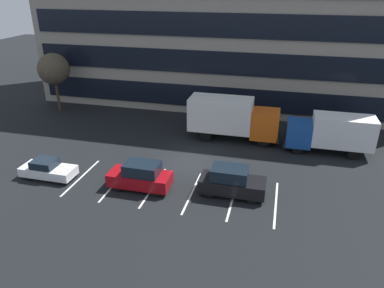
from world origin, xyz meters
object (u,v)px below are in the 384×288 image
box_truck_orange (232,117)px  box_truck_blue (331,132)px  sedan_white (48,169)px  suv_maroon (141,176)px  suv_black (232,182)px  bare_tree (54,69)px

box_truck_orange → box_truck_blue: box_truck_orange is taller
box_truck_orange → sedan_white: bearing=-139.1°
suv_maroon → box_truck_orange: bearing=64.5°
suv_black → sedan_white: bearing=-175.6°
box_truck_blue → suv_maroon: size_ratio=1.62×
suv_maroon → bare_tree: 20.20m
box_truck_orange → bare_tree: bearing=170.7°
box_truck_blue → sedan_white: bearing=-154.8°
suv_maroon → suv_black: suv_black is taller
suv_maroon → suv_black: 6.21m
box_truck_orange → sedan_white: size_ratio=2.04×
sedan_white → suv_black: 13.32m
box_truck_orange → box_truck_blue: size_ratio=1.16×
sedan_white → suv_black: bearing=4.4°
box_truck_blue → bare_tree: bare_tree is taller
sedan_white → suv_black: suv_black is taller
box_truck_blue → sedan_white: size_ratio=1.77×
sedan_white → bare_tree: 16.03m
box_truck_blue → suv_maroon: bearing=-144.8°
suv_maroon → bare_tree: (-14.83, 13.23, 3.60)m
suv_maroon → sedan_white: size_ratio=1.09×
suv_maroon → suv_black: size_ratio=0.98×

